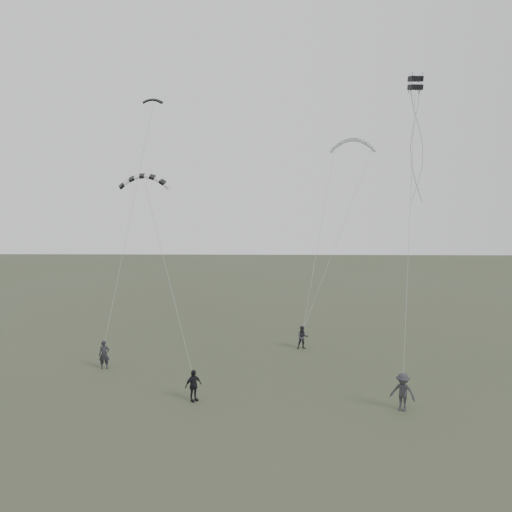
{
  "coord_description": "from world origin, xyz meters",
  "views": [
    {
      "loc": [
        2.03,
        -24.32,
        9.98
      ],
      "look_at": [
        1.37,
        5.82,
        6.71
      ],
      "focal_mm": 35.0,
      "sensor_mm": 36.0,
      "label": 1
    }
  ],
  "objects_px": {
    "kite_dark_small": "(153,100)",
    "kite_box": "(415,83)",
    "kite_striped": "(145,176)",
    "flyer_center": "(193,386)",
    "kite_pale_large": "(353,140)",
    "flyer_right": "(303,337)",
    "flyer_left": "(104,355)",
    "flyer_far": "(403,392)"
  },
  "relations": [
    {
      "from": "kite_dark_small",
      "to": "kite_pale_large",
      "type": "height_order",
      "value": "kite_dark_small"
    },
    {
      "from": "kite_dark_small",
      "to": "kite_pale_large",
      "type": "bearing_deg",
      "value": 5.58
    },
    {
      "from": "flyer_center",
      "to": "kite_dark_small",
      "type": "relative_size",
      "value": 1.16
    },
    {
      "from": "kite_dark_small",
      "to": "kite_pale_large",
      "type": "relative_size",
      "value": 0.4
    },
    {
      "from": "flyer_left",
      "to": "kite_striped",
      "type": "height_order",
      "value": "kite_striped"
    },
    {
      "from": "flyer_center",
      "to": "kite_pale_large",
      "type": "relative_size",
      "value": 0.47
    },
    {
      "from": "flyer_left",
      "to": "flyer_center",
      "type": "height_order",
      "value": "flyer_left"
    },
    {
      "from": "flyer_left",
      "to": "flyer_far",
      "type": "height_order",
      "value": "flyer_far"
    },
    {
      "from": "flyer_center",
      "to": "flyer_far",
      "type": "height_order",
      "value": "flyer_far"
    },
    {
      "from": "flyer_right",
      "to": "kite_box",
      "type": "distance_m",
      "value": 17.36
    },
    {
      "from": "flyer_right",
      "to": "flyer_far",
      "type": "xyz_separation_m",
      "value": [
        4.07,
        -10.05,
        0.13
      ]
    },
    {
      "from": "flyer_center",
      "to": "flyer_far",
      "type": "bearing_deg",
      "value": -46.84
    },
    {
      "from": "kite_striped",
      "to": "kite_box",
      "type": "relative_size",
      "value": 4.16
    },
    {
      "from": "kite_pale_large",
      "to": "kite_striped",
      "type": "height_order",
      "value": "kite_pale_large"
    },
    {
      "from": "kite_dark_small",
      "to": "kite_box",
      "type": "distance_m",
      "value": 17.96
    },
    {
      "from": "flyer_left",
      "to": "kite_striped",
      "type": "bearing_deg",
      "value": 0.87
    },
    {
      "from": "flyer_right",
      "to": "flyer_center",
      "type": "relative_size",
      "value": 0.98
    },
    {
      "from": "flyer_far",
      "to": "kite_dark_small",
      "type": "height_order",
      "value": "kite_dark_small"
    },
    {
      "from": "flyer_left",
      "to": "kite_pale_large",
      "type": "distance_m",
      "value": 23.38
    },
    {
      "from": "kite_dark_small",
      "to": "kite_striped",
      "type": "xyz_separation_m",
      "value": [
        0.86,
        -6.36,
        -5.62
      ]
    },
    {
      "from": "flyer_left",
      "to": "kite_dark_small",
      "type": "distance_m",
      "value": 17.79
    },
    {
      "from": "flyer_far",
      "to": "kite_dark_small",
      "type": "distance_m",
      "value": 25.23
    },
    {
      "from": "flyer_left",
      "to": "kite_striped",
      "type": "relative_size",
      "value": 0.58
    },
    {
      "from": "kite_box",
      "to": "kite_striped",
      "type": "bearing_deg",
      "value": 164.58
    },
    {
      "from": "flyer_right",
      "to": "flyer_far",
      "type": "height_order",
      "value": "flyer_far"
    },
    {
      "from": "flyer_right",
      "to": "kite_dark_small",
      "type": "distance_m",
      "value": 19.61
    },
    {
      "from": "flyer_far",
      "to": "kite_dark_small",
      "type": "relative_size",
      "value": 1.32
    },
    {
      "from": "kite_box",
      "to": "flyer_far",
      "type": "bearing_deg",
      "value": -116.35
    },
    {
      "from": "flyer_center",
      "to": "kite_box",
      "type": "distance_m",
      "value": 19.77
    },
    {
      "from": "flyer_right",
      "to": "flyer_center",
      "type": "height_order",
      "value": "flyer_center"
    },
    {
      "from": "flyer_center",
      "to": "flyer_left",
      "type": "bearing_deg",
      "value": 100.08
    },
    {
      "from": "kite_striped",
      "to": "flyer_right",
      "type": "bearing_deg",
      "value": 12.65
    },
    {
      "from": "flyer_center",
      "to": "flyer_far",
      "type": "distance_m",
      "value": 10.25
    },
    {
      "from": "flyer_center",
      "to": "kite_box",
      "type": "height_order",
      "value": "kite_box"
    },
    {
      "from": "flyer_far",
      "to": "kite_striped",
      "type": "relative_size",
      "value": 0.62
    },
    {
      "from": "flyer_right",
      "to": "flyer_center",
      "type": "distance_m",
      "value": 11.0
    },
    {
      "from": "flyer_far",
      "to": "kite_box",
      "type": "xyz_separation_m",
      "value": [
        1.44,
        4.64,
        15.42
      ]
    },
    {
      "from": "flyer_right",
      "to": "kite_dark_small",
      "type": "xyz_separation_m",
      "value": [
        -10.52,
        2.63,
        16.34
      ]
    },
    {
      "from": "kite_dark_small",
      "to": "kite_pale_large",
      "type": "xyz_separation_m",
      "value": [
        14.54,
        2.67,
        -2.5
      ]
    },
    {
      "from": "kite_striped",
      "to": "kite_box",
      "type": "height_order",
      "value": "kite_box"
    },
    {
      "from": "flyer_left",
      "to": "flyer_right",
      "type": "bearing_deg",
      "value": 7.14
    },
    {
      "from": "flyer_left",
      "to": "kite_dark_small",
      "type": "xyz_separation_m",
      "value": [
        1.7,
        6.96,
        16.28
      ]
    }
  ]
}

